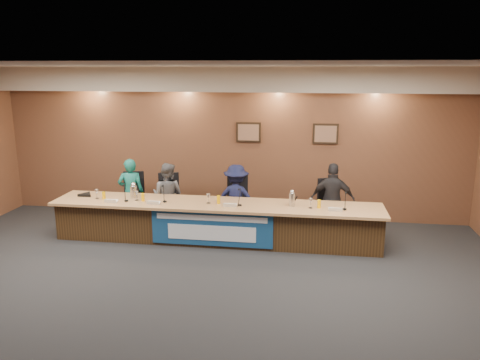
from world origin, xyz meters
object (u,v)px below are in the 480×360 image
object	(u,v)px
panelist_a	(131,193)
panelist_b	(168,196)
panelist_d	(333,200)
carafe_right	(292,200)
office_chair_c	(237,206)
banner	(212,229)
panelist_c	(236,198)
office_chair_b	(169,203)
office_chair_a	(133,202)
speakerphone	(86,195)
office_chair_d	(332,210)
dais_body	(216,223)
carafe_left	(134,192)

from	to	relation	value
panelist_a	panelist_b	world-z (taller)	panelist_a
panelist_d	carafe_right	distance (m)	1.00
panelist_a	office_chair_c	size ratio (longest dim) A/B	2.93
banner	panelist_c	size ratio (longest dim) A/B	1.64
panelist_c	panelist_b	bearing A→B (deg)	1.66
office_chair_b	office_chair_a	bearing A→B (deg)	162.61
panelist_c	office_chair_c	size ratio (longest dim) A/B	2.80
office_chair_b	office_chair_c	distance (m)	1.40
speakerphone	office_chair_b	bearing A→B (deg)	23.31
panelist_d	office_chair_c	distance (m)	1.88
office_chair_d	dais_body	bearing A→B (deg)	173.65
banner	carafe_right	xyz separation A→B (m)	(1.40, 0.36, 0.49)
panelist_a	panelist_c	world-z (taller)	panelist_a
panelist_d	office_chair_b	world-z (taller)	panelist_d
dais_body	carafe_right	bearing A→B (deg)	-2.23
panelist_c	carafe_right	xyz separation A→B (m)	(1.11, -0.65, 0.20)
dais_body	panelist_c	world-z (taller)	panelist_c
banner	office_chair_b	size ratio (longest dim) A/B	4.58
office_chair_a	office_chair_c	world-z (taller)	same
office_chair_a	office_chair_c	size ratio (longest dim) A/B	1.00
panelist_a	office_chair_c	world-z (taller)	panelist_a
office_chair_d	speakerphone	distance (m)	4.79
panelist_a	panelist_c	bearing A→B (deg)	165.79
panelist_a	office_chair_c	bearing A→B (deg)	168.43
office_chair_b	speakerphone	world-z (taller)	speakerphone
dais_body	banner	bearing A→B (deg)	-90.00
banner	carafe_right	world-z (taller)	carafe_right
panelist_b	panelist_d	size ratio (longest dim) A/B	0.94
dais_body	carafe_right	distance (m)	1.50
office_chair_d	carafe_right	world-z (taller)	carafe_right
panelist_b	carafe_right	bearing A→B (deg)	174.39
panelist_b	office_chair_c	xyz separation A→B (m)	(1.40, 0.10, -0.19)
dais_body	office_chair_b	xyz separation A→B (m)	(-1.11, 0.69, 0.13)
panelist_b	panelist_d	xyz separation A→B (m)	(3.26, 0.00, 0.04)
panelist_d	office_chair_d	size ratio (longest dim) A/B	2.98
office_chair_b	speakerphone	size ratio (longest dim) A/B	1.50
office_chair_a	office_chair_d	xyz separation A→B (m)	(4.03, 0.00, 0.00)
office_chair_c	office_chair_d	size ratio (longest dim) A/B	1.00
panelist_a	panelist_d	world-z (taller)	panelist_d
banner	office_chair_c	distance (m)	1.15
panelist_b	office_chair_c	size ratio (longest dim) A/B	2.79
panelist_b	office_chair_d	world-z (taller)	panelist_b
dais_body	banner	distance (m)	0.42
speakerphone	banner	bearing A→B (deg)	-10.37
panelist_a	carafe_left	distance (m)	0.63
panelist_b	panelist_d	bearing A→B (deg)	-171.15
banner	panelist_a	bearing A→B (deg)	151.78
panelist_c	office_chair_b	distance (m)	1.41
panelist_b	panelist_c	size ratio (longest dim) A/B	1.00
carafe_left	office_chair_d	bearing A→B (deg)	9.67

